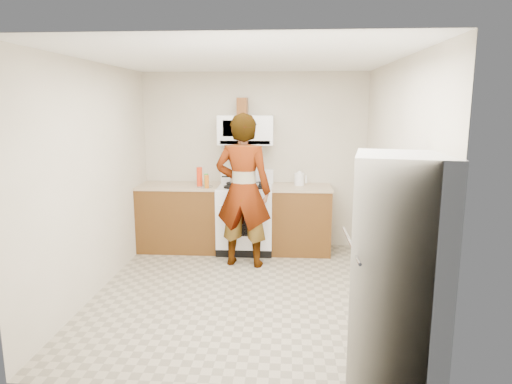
# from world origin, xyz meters

# --- Properties ---
(floor) EXTENTS (3.60, 3.60, 0.00)m
(floor) POSITION_xyz_m (0.00, 0.00, 0.00)
(floor) COLOR gray
(floor) RESTS_ON ground
(back_wall) EXTENTS (3.20, 0.02, 2.50)m
(back_wall) POSITION_xyz_m (0.00, 1.79, 1.25)
(back_wall) COLOR beige
(back_wall) RESTS_ON floor
(right_wall) EXTENTS (0.02, 3.60, 2.50)m
(right_wall) POSITION_xyz_m (1.59, 0.00, 1.25)
(right_wall) COLOR beige
(right_wall) RESTS_ON floor
(cabinet_left) EXTENTS (1.12, 0.62, 0.90)m
(cabinet_left) POSITION_xyz_m (-1.04, 1.49, 0.45)
(cabinet_left) COLOR brown
(cabinet_left) RESTS_ON floor
(counter_left) EXTENTS (1.14, 0.64, 0.03)m
(counter_left) POSITION_xyz_m (-1.04, 1.49, 0.92)
(counter_left) COLOR tan
(counter_left) RESTS_ON cabinet_left
(cabinet_right) EXTENTS (0.80, 0.62, 0.90)m
(cabinet_right) POSITION_xyz_m (0.68, 1.49, 0.45)
(cabinet_right) COLOR brown
(cabinet_right) RESTS_ON floor
(counter_right) EXTENTS (0.82, 0.64, 0.03)m
(counter_right) POSITION_xyz_m (0.68, 1.49, 0.92)
(counter_right) COLOR tan
(counter_right) RESTS_ON cabinet_right
(gas_range) EXTENTS (0.76, 0.65, 1.13)m
(gas_range) POSITION_xyz_m (-0.10, 1.48, 0.49)
(gas_range) COLOR white
(gas_range) RESTS_ON floor
(microwave) EXTENTS (0.76, 0.38, 0.40)m
(microwave) POSITION_xyz_m (-0.10, 1.61, 1.70)
(microwave) COLOR white
(microwave) RESTS_ON back_wall
(person) EXTENTS (0.77, 0.56, 1.95)m
(person) POSITION_xyz_m (-0.07, 0.89, 0.98)
(person) COLOR tan
(person) RESTS_ON floor
(fridge) EXTENTS (0.82, 0.82, 1.70)m
(fridge) POSITION_xyz_m (1.33, -1.42, 0.85)
(fridge) COLOR silver
(fridge) RESTS_ON floor
(kettle) EXTENTS (0.15, 0.15, 0.17)m
(kettle) POSITION_xyz_m (0.65, 1.58, 1.02)
(kettle) COLOR white
(kettle) RESTS_ON counter_right
(jug) EXTENTS (0.15, 0.15, 0.24)m
(jug) POSITION_xyz_m (-0.15, 1.63, 2.02)
(jug) COLOR brown
(jug) RESTS_ON microwave
(saucepan) EXTENTS (0.22, 0.22, 0.11)m
(saucepan) POSITION_xyz_m (-0.23, 1.59, 1.01)
(saucepan) COLOR silver
(saucepan) RESTS_ON gas_range
(tray) EXTENTS (0.25, 0.17, 0.05)m
(tray) POSITION_xyz_m (-0.04, 1.40, 0.96)
(tray) COLOR white
(tray) RESTS_ON gas_range
(bottle_spray) EXTENTS (0.10, 0.10, 0.26)m
(bottle_spray) POSITION_xyz_m (-0.73, 1.40, 1.07)
(bottle_spray) COLOR red
(bottle_spray) RESTS_ON counter_left
(bottle_hot_sauce) EXTENTS (0.07, 0.07, 0.18)m
(bottle_hot_sauce) POSITION_xyz_m (-0.60, 1.26, 1.02)
(bottle_hot_sauce) COLOR #CE6816
(bottle_hot_sauce) RESTS_ON counter_left
(bottle_green_cap) EXTENTS (0.07, 0.07, 0.18)m
(bottle_green_cap) POSITION_xyz_m (-0.62, 1.32, 1.03)
(bottle_green_cap) COLOR #1A9224
(bottle_green_cap) RESTS_ON counter_left
(pot_lid) EXTENTS (0.27, 0.27, 0.01)m
(pot_lid) POSITION_xyz_m (-0.64, 1.34, 0.94)
(pot_lid) COLOR silver
(pot_lid) RESTS_ON counter_left
(broom) EXTENTS (0.23, 0.18, 1.25)m
(broom) POSITION_xyz_m (1.58, 0.73, 0.63)
(broom) COLOR silver
(broom) RESTS_ON floor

